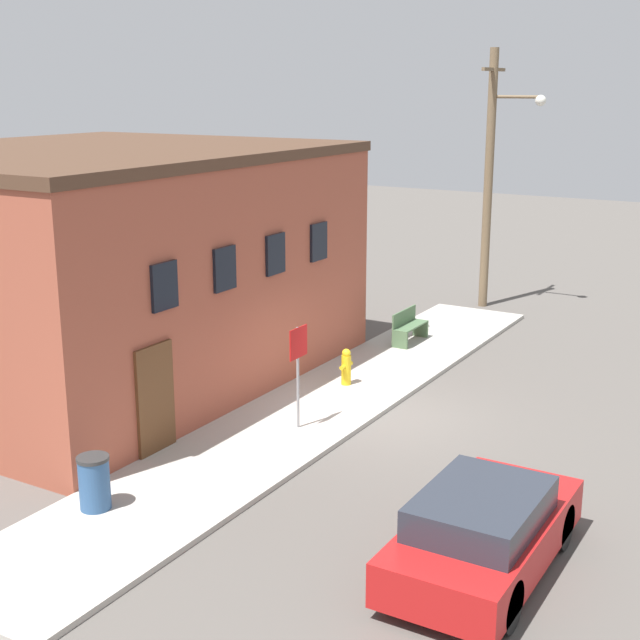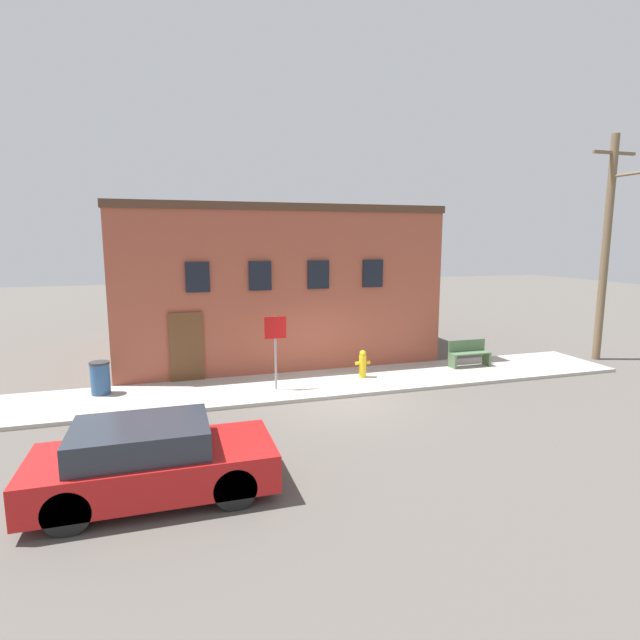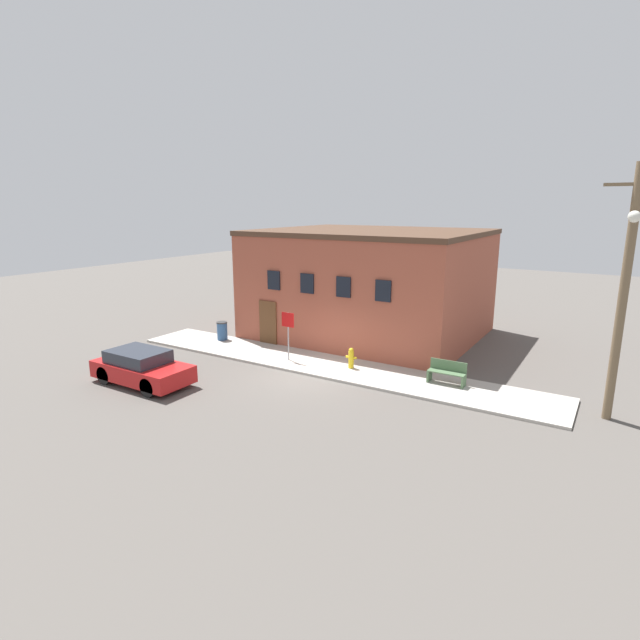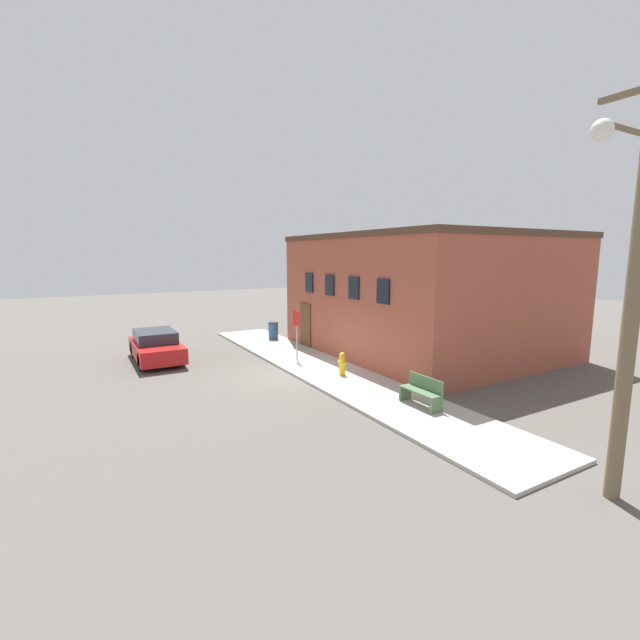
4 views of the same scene
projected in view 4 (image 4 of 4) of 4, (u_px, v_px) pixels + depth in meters
ground_plane at (292, 375)px, 16.28m from camera, size 80.00×80.00×0.00m
sidewalk at (323, 369)px, 16.96m from camera, size 19.21×2.78×0.10m
brick_building at (423, 294)px, 20.18m from camera, size 10.83×9.23×5.47m
fire_hydrant at (342, 364)px, 15.94m from camera, size 0.48×0.23×0.86m
stop_sign at (297, 326)px, 18.00m from camera, size 0.63×0.06×2.11m
bench at (422, 392)px, 12.66m from camera, size 1.40×0.44×0.88m
trash_bin at (273, 331)px, 22.71m from camera, size 0.54×0.54×0.92m
utility_pole at (633, 273)px, 7.43m from camera, size 1.80×1.79×7.94m
parked_car at (156, 346)px, 18.38m from camera, size 4.00×1.78×1.32m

